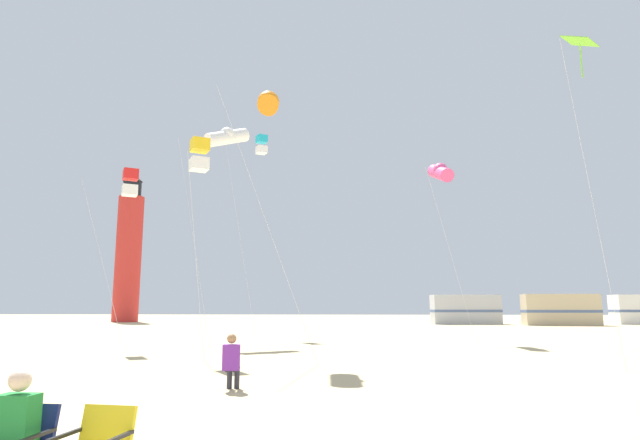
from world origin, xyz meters
TOP-DOWN VIEW (x-y plane):
  - spectator_navy_chair at (-0.15, -2.19)m, footprint 0.35×0.52m
  - kite_flyer_standing at (0.37, 4.27)m, footprint 0.35×0.52m
  - kite_tube_orange at (0.01, 10.46)m, footprint 3.21×3.14m
  - kite_box_gold at (-2.48, 10.84)m, footprint 0.90×0.90m
  - kite_tube_white at (-3.44, 18.56)m, footprint 3.60×3.67m
  - kite_box_cyan at (-2.65, 24.10)m, footprint 2.60×2.60m
  - kite_tube_rainbow at (7.48, 19.96)m, footprint 2.17×2.57m
  - kite_box_scarlet at (-6.54, 14.44)m, footprint 2.60×2.09m
  - kite_diamond_lime at (10.01, 8.80)m, footprint 1.29×1.29m
  - lighthouse_distant at (-22.20, 50.47)m, footprint 2.80×2.80m
  - rv_van_silver at (13.70, 45.58)m, footprint 6.58×2.75m
  - rv_van_tan at (21.63, 42.86)m, footprint 6.58×2.76m

SIDE VIEW (x-z plane):
  - spectator_navy_chair at x=-0.15m, z-range 0.03..1.19m
  - kite_flyer_standing at x=0.37m, z-range 0.03..1.19m
  - rv_van_silver at x=13.70m, z-range -0.01..2.79m
  - rv_van_tan at x=21.63m, z-range -0.01..2.79m
  - kite_box_scarlet at x=-6.54m, z-range 3.17..10.67m
  - kite_box_gold at x=-2.48m, z-range 3.22..10.82m
  - lighthouse_distant at x=-22.20m, z-range -0.56..16.24m
  - kite_tube_rainbow at x=7.48m, z-range 3.94..13.21m
  - kite_tube_orange at x=0.01m, z-range 3.99..13.37m
  - kite_diamond_lime at x=10.01m, z-range 4.41..14.48m
  - kite_tube_white at x=-3.44m, z-range 4.77..15.73m
  - kite_box_cyan at x=-2.65m, z-range 5.46..17.60m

